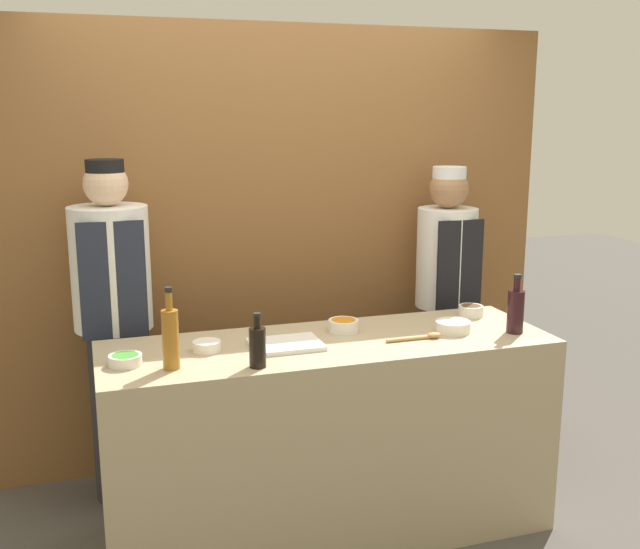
{
  "coord_description": "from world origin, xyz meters",
  "views": [
    {
      "loc": [
        -1.02,
        -3.05,
        1.94
      ],
      "look_at": [
        0.0,
        0.13,
        1.21
      ],
      "focal_mm": 42.0,
      "sensor_mm": 36.0,
      "label": 1
    }
  ],
  "objects_px": {
    "cutting_board": "(286,344)",
    "wooden_spoon": "(422,337)",
    "sauce_bowl_brown": "(471,310)",
    "bottle_soy": "(257,346)",
    "chef_left": "(114,322)",
    "chef_right": "(445,299)",
    "sauce_bowl_orange": "(343,325)",
    "bottle_amber": "(170,337)",
    "sauce_bowl_white": "(207,346)",
    "bottle_wine": "(516,310)",
    "sauce_bowl_green": "(125,359)",
    "sauce_bowl_purple": "(453,326)"
  },
  "relations": [
    {
      "from": "sauce_bowl_brown",
      "to": "chef_left",
      "type": "height_order",
      "value": "chef_left"
    },
    {
      "from": "sauce_bowl_purple",
      "to": "wooden_spoon",
      "type": "relative_size",
      "value": 0.61
    },
    {
      "from": "bottle_soy",
      "to": "chef_right",
      "type": "relative_size",
      "value": 0.14
    },
    {
      "from": "sauce_bowl_green",
      "to": "sauce_bowl_white",
      "type": "bearing_deg",
      "value": 12.93
    },
    {
      "from": "sauce_bowl_purple",
      "to": "cutting_board",
      "type": "relative_size",
      "value": 0.52
    },
    {
      "from": "sauce_bowl_brown",
      "to": "cutting_board",
      "type": "xyz_separation_m",
      "value": [
        -1.02,
        -0.2,
        -0.02
      ]
    },
    {
      "from": "bottle_soy",
      "to": "wooden_spoon",
      "type": "height_order",
      "value": "bottle_soy"
    },
    {
      "from": "bottle_soy",
      "to": "chef_right",
      "type": "bearing_deg",
      "value": 34.07
    },
    {
      "from": "cutting_board",
      "to": "wooden_spoon",
      "type": "relative_size",
      "value": 1.17
    },
    {
      "from": "cutting_board",
      "to": "chef_left",
      "type": "bearing_deg",
      "value": 137.16
    },
    {
      "from": "cutting_board",
      "to": "chef_right",
      "type": "distance_m",
      "value": 1.29
    },
    {
      "from": "sauce_bowl_white",
      "to": "cutting_board",
      "type": "bearing_deg",
      "value": -6.86
    },
    {
      "from": "sauce_bowl_brown",
      "to": "bottle_soy",
      "type": "relative_size",
      "value": 0.54
    },
    {
      "from": "sauce_bowl_orange",
      "to": "wooden_spoon",
      "type": "xyz_separation_m",
      "value": [
        0.3,
        -0.23,
        -0.02
      ]
    },
    {
      "from": "bottle_soy",
      "to": "wooden_spoon",
      "type": "distance_m",
      "value": 0.81
    },
    {
      "from": "sauce_bowl_white",
      "to": "bottle_amber",
      "type": "xyz_separation_m",
      "value": [
        -0.17,
        -0.18,
        0.11
      ]
    },
    {
      "from": "sauce_bowl_white",
      "to": "sauce_bowl_purple",
      "type": "relative_size",
      "value": 0.75
    },
    {
      "from": "sauce_bowl_white",
      "to": "sauce_bowl_green",
      "type": "bearing_deg",
      "value": -167.07
    },
    {
      "from": "sauce_bowl_purple",
      "to": "chef_right",
      "type": "bearing_deg",
      "value": 65.56
    },
    {
      "from": "sauce_bowl_orange",
      "to": "sauce_bowl_brown",
      "type": "relative_size",
      "value": 1.16
    },
    {
      "from": "sauce_bowl_purple",
      "to": "bottle_wine",
      "type": "distance_m",
      "value": 0.3
    },
    {
      "from": "chef_left",
      "to": "chef_right",
      "type": "xyz_separation_m",
      "value": [
        1.81,
        0.0,
        -0.03
      ]
    },
    {
      "from": "sauce_bowl_white",
      "to": "bottle_wine",
      "type": "distance_m",
      "value": 1.43
    },
    {
      "from": "wooden_spoon",
      "to": "chef_left",
      "type": "height_order",
      "value": "chef_left"
    },
    {
      "from": "cutting_board",
      "to": "chef_right",
      "type": "height_order",
      "value": "chef_right"
    },
    {
      "from": "chef_left",
      "to": "chef_right",
      "type": "distance_m",
      "value": 1.81
    },
    {
      "from": "sauce_bowl_orange",
      "to": "wooden_spoon",
      "type": "relative_size",
      "value": 0.53
    },
    {
      "from": "cutting_board",
      "to": "sauce_bowl_green",
      "type": "bearing_deg",
      "value": -176.79
    },
    {
      "from": "sauce_bowl_white",
      "to": "cutting_board",
      "type": "relative_size",
      "value": 0.39
    },
    {
      "from": "cutting_board",
      "to": "wooden_spoon",
      "type": "height_order",
      "value": "wooden_spoon"
    },
    {
      "from": "sauce_bowl_purple",
      "to": "sauce_bowl_brown",
      "type": "height_order",
      "value": "sauce_bowl_brown"
    },
    {
      "from": "sauce_bowl_purple",
      "to": "sauce_bowl_green",
      "type": "bearing_deg",
      "value": -179.48
    },
    {
      "from": "sauce_bowl_white",
      "to": "cutting_board",
      "type": "distance_m",
      "value": 0.34
    },
    {
      "from": "sauce_bowl_green",
      "to": "sauce_bowl_brown",
      "type": "bearing_deg",
      "value": 7.82
    },
    {
      "from": "sauce_bowl_white",
      "to": "sauce_bowl_orange",
      "type": "distance_m",
      "value": 0.67
    },
    {
      "from": "cutting_board",
      "to": "chef_left",
      "type": "relative_size",
      "value": 0.18
    },
    {
      "from": "bottle_soy",
      "to": "chef_right",
      "type": "distance_m",
      "value": 1.56
    },
    {
      "from": "sauce_bowl_orange",
      "to": "bottle_amber",
      "type": "relative_size",
      "value": 0.42
    },
    {
      "from": "cutting_board",
      "to": "chef_left",
      "type": "height_order",
      "value": "chef_left"
    },
    {
      "from": "sauce_bowl_white",
      "to": "sauce_bowl_green",
      "type": "xyz_separation_m",
      "value": [
        -0.35,
        -0.08,
        -0.0
      ]
    },
    {
      "from": "bottle_amber",
      "to": "bottle_wine",
      "type": "xyz_separation_m",
      "value": [
        1.59,
        0.01,
        -0.02
      ]
    },
    {
      "from": "sauce_bowl_brown",
      "to": "bottle_soy",
      "type": "distance_m",
      "value": 1.27
    },
    {
      "from": "wooden_spoon",
      "to": "bottle_soy",
      "type": "bearing_deg",
      "value": -170.27
    },
    {
      "from": "sauce_bowl_brown",
      "to": "bottle_wine",
      "type": "bearing_deg",
      "value": -80.55
    },
    {
      "from": "sauce_bowl_purple",
      "to": "bottle_soy",
      "type": "distance_m",
      "value": 1.0
    },
    {
      "from": "chef_left",
      "to": "sauce_bowl_brown",
      "type": "bearing_deg",
      "value": -14.71
    },
    {
      "from": "bottle_wine",
      "to": "chef_right",
      "type": "distance_m",
      "value": 0.78
    },
    {
      "from": "sauce_bowl_white",
      "to": "bottle_amber",
      "type": "bearing_deg",
      "value": -133.95
    },
    {
      "from": "sauce_bowl_purple",
      "to": "chef_right",
      "type": "distance_m",
      "value": 0.74
    },
    {
      "from": "sauce_bowl_green",
      "to": "bottle_wine",
      "type": "relative_size",
      "value": 0.48
    }
  ]
}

